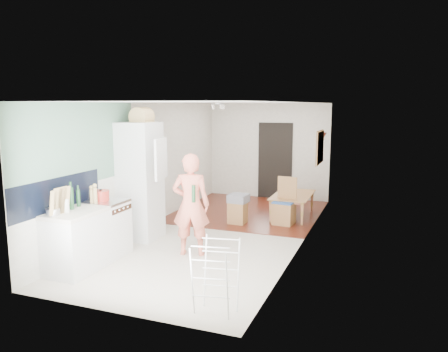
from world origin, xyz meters
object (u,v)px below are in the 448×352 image
Objects in this scene: dining_table at (294,207)px; dining_chair at (284,201)px; stool at (238,213)px; drying_rack at (216,277)px; person at (191,195)px.

dining_table is 1.26× the size of dining_chair.
stool is 4.00m from drying_rack.
dining_chair is (-0.07, -0.68, 0.27)m from dining_table.
dining_table is 0.73m from dining_chair.
person is 1.63× the size of dining_table.
person is 2.60m from dining_chair.
drying_rack is at bearing -82.94° from dining_chair.
stool is (-0.98, -0.95, 0.01)m from dining_table.
stool is 0.51× the size of drying_rack.
dining_table is 4.81m from drying_rack.
person reaches higher than stool.
stool is (0.10, 2.07, -0.77)m from person.
stool is at bearing -106.96° from person.
drying_rack reaches higher than dining_table.
person is 3.30m from dining_table.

